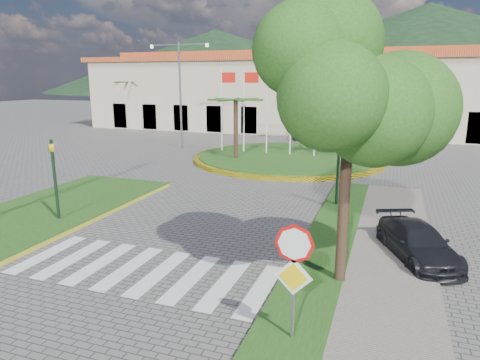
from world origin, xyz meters
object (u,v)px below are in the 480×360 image
(deciduous_tree, at_px, (351,87))
(car_dark_b, at_px, (442,132))
(stop_sign, at_px, (294,265))
(car_side_right, at_px, (418,243))
(roundabout_island, at_px, (288,157))
(car_dark_a, at_px, (315,133))
(white_van, at_px, (197,122))

(deciduous_tree, distance_m, car_dark_b, 32.51)
(stop_sign, distance_m, car_side_right, 6.23)
(roundabout_island, xyz_separation_m, deciduous_tree, (5.50, -17.00, 5.00))
(car_dark_b, bearing_deg, deciduous_tree, 171.78)
(stop_sign, height_order, car_side_right, stop_sign)
(car_side_right, bearing_deg, stop_sign, -138.38)
(car_side_right, bearing_deg, roundabout_island, 94.13)
(roundabout_island, xyz_separation_m, car_side_right, (7.50, -14.51, 0.36))
(car_dark_a, xyz_separation_m, car_dark_b, (10.64, 5.00, -0.10))
(deciduous_tree, xyz_separation_m, car_dark_b, (5.18, 31.77, -4.59))
(car_side_right, bearing_deg, deciduous_tree, -151.98)
(roundabout_island, distance_m, stop_sign, 20.69)
(car_dark_b, distance_m, car_side_right, 29.45)
(stop_sign, height_order, car_dark_b, stop_sign)
(car_dark_a, relative_size, car_side_right, 1.09)
(roundabout_island, height_order, car_side_right, roundabout_island)
(car_side_right, bearing_deg, white_van, 102.80)
(roundabout_island, xyz_separation_m, white_van, (-13.84, 14.87, 0.50))
(car_dark_a, relative_size, car_dark_b, 1.13)
(stop_sign, height_order, car_dark_a, stop_sign)
(stop_sign, relative_size, car_side_right, 0.71)
(car_dark_a, xyz_separation_m, car_side_right, (7.46, -24.28, -0.15))
(car_dark_b, bearing_deg, car_dark_a, 116.21)
(stop_sign, bearing_deg, deciduous_tree, 78.82)
(roundabout_island, distance_m, white_van, 20.32)
(car_dark_a, distance_m, car_side_right, 25.40)
(white_van, xyz_separation_m, car_dark_a, (13.88, -5.10, 0.01))
(car_dark_a, height_order, car_dark_b, car_dark_a)
(white_van, height_order, car_side_right, white_van)
(car_dark_b, height_order, car_side_right, car_dark_b)
(deciduous_tree, xyz_separation_m, car_dark_a, (-5.46, 26.77, -4.49))
(deciduous_tree, distance_m, white_van, 37.54)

